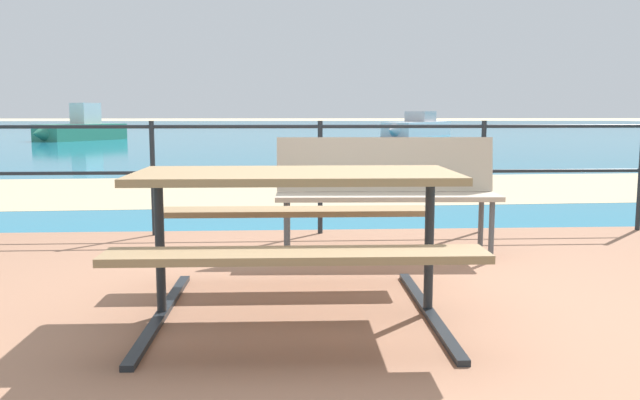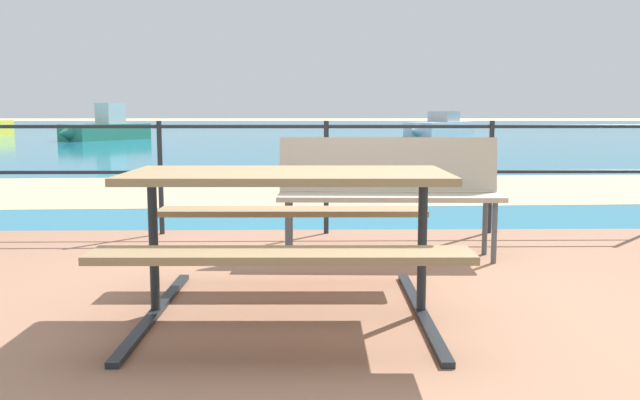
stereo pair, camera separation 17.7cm
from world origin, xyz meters
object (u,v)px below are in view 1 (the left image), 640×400
Objects in this scene: boat_near at (417,127)px; boat_mid at (80,129)px; picnic_table at (295,205)px; park_bench at (386,184)px.

boat_mid is (-14.70, -4.24, 0.03)m from boat_near.
picnic_table is 1.64m from park_bench.
boat_near reaches higher than picnic_table.
park_bench is 0.35× the size of boat_near.
picnic_table is 0.42× the size of boat_mid.
boat_near is at bearing 80.23° from park_bench.
boat_mid is (-8.97, 22.88, -0.16)m from park_bench.
boat_near is (5.73, 27.11, -0.19)m from park_bench.
picnic_table is 25.71m from boat_mid.
park_bench is (0.71, 1.47, -0.05)m from picnic_table.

